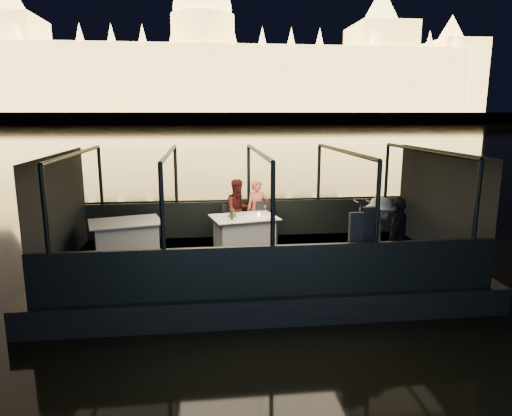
{
  "coord_description": "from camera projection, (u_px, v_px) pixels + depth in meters",
  "views": [
    {
      "loc": [
        -1.13,
        -9.28,
        3.57
      ],
      "look_at": [
        0.0,
        0.4,
        1.55
      ],
      "focal_mm": 32.0,
      "sensor_mm": 36.0,
      "label": 1
    }
  ],
  "objects": [
    {
      "name": "cabin_glass_port",
      "position": [
        249.0,
        174.0,
        11.4
      ],
      "size": [
        8.0,
        0.02,
        1.4
      ],
      "primitive_type": null,
      "color": "#99B2B2",
      "rests_on": "gunwale_port"
    },
    {
      "name": "canopy_ribs",
      "position": [
        258.0,
        207.0,
        9.55
      ],
      "size": [
        8.0,
        4.0,
        2.3
      ],
      "primitive_type": null,
      "color": "black",
      "rests_on": "boat_deck"
    },
    {
      "name": "end_wall_aft",
      "position": [
        439.0,
        203.0,
        10.0
      ],
      "size": [
        0.02,
        4.0,
        2.3
      ],
      "primitive_type": null,
      "color": "black",
      "rests_on": "boat_deck"
    },
    {
      "name": "plate_far",
      "position": [
        242.0,
        215.0,
        10.55
      ],
      "size": [
        0.26,
        0.26,
        0.01
      ],
      "primitive_type": "cylinder",
      "rotation": [
        0.0,
        0.0,
        -0.25
      ],
      "color": "white",
      "rests_on": "dining_table_central"
    },
    {
      "name": "dining_table_aft",
      "position": [
        126.0,
        239.0,
        9.93
      ],
      "size": [
        1.72,
        1.43,
        0.79
      ],
      "primitive_type": "cube",
      "rotation": [
        0.0,
        0.0,
        0.26
      ],
      "color": "silver",
      "rests_on": "boat_deck"
    },
    {
      "name": "gunwale_starboard",
      "position": [
        272.0,
        271.0,
        7.74
      ],
      "size": [
        8.0,
        0.08,
        0.9
      ],
      "primitive_type": "cube",
      "color": "black",
      "rests_on": "boat_deck"
    },
    {
      "name": "parliament_building",
      "position": [
        203.0,
        46.0,
        174.19
      ],
      "size": [
        220.0,
        32.0,
        60.0
      ],
      "primitive_type": null,
      "color": "#F2D18C",
      "rests_on": "embankment"
    },
    {
      "name": "amber_candle",
      "position": [
        259.0,
        215.0,
        10.42
      ],
      "size": [
        0.07,
        0.07,
        0.08
      ],
      "primitive_type": "cylinder",
      "rotation": [
        0.0,
        0.0,
        -0.37
      ],
      "color": "yellow",
      "rests_on": "dining_table_central"
    },
    {
      "name": "person_woman_coral",
      "position": [
        257.0,
        210.0,
        11.21
      ],
      "size": [
        0.55,
        0.39,
        1.48
      ],
      "primitive_type": "imported",
      "rotation": [
        0.0,
        0.0,
        -0.06
      ],
      "color": "#E26D52",
      "rests_on": "boat_deck"
    },
    {
      "name": "wine_glass_white",
      "position": [
        232.0,
        215.0,
        10.14
      ],
      "size": [
        0.08,
        0.08,
        0.19
      ],
      "primitive_type": null,
      "rotation": [
        0.0,
        0.0,
        -0.18
      ],
      "color": "silver",
      "rests_on": "dining_table_central"
    },
    {
      "name": "bread_basket",
      "position": [
        232.0,
        215.0,
        10.35
      ],
      "size": [
        0.24,
        0.24,
        0.08
      ],
      "primitive_type": "cylinder",
      "rotation": [
        0.0,
        0.0,
        0.29
      ],
      "color": "brown",
      "rests_on": "dining_table_central"
    },
    {
      "name": "river_water",
      "position": [
        208.0,
        133.0,
        87.69
      ],
      "size": [
        500.0,
        500.0,
        0.0
      ],
      "primitive_type": "plane",
      "color": "black",
      "rests_on": "ground"
    },
    {
      "name": "person_man_maroon",
      "position": [
        239.0,
        211.0,
        11.09
      ],
      "size": [
        0.88,
        0.77,
        1.52
      ],
      "primitive_type": "imported",
      "rotation": [
        0.0,
        0.0,
        0.33
      ],
      "color": "#3D1211",
      "rests_on": "boat_deck"
    },
    {
      "name": "chair_port_left",
      "position": [
        231.0,
        224.0,
        11.0
      ],
      "size": [
        0.45,
        0.45,
        0.9
      ],
      "primitive_type": "cube",
      "rotation": [
        0.0,
        0.0,
        0.07
      ],
      "color": "black",
      "rests_on": "boat_deck"
    },
    {
      "name": "chair_port_right",
      "position": [
        266.0,
        225.0,
        10.96
      ],
      "size": [
        0.53,
        0.53,
        0.99
      ],
      "primitive_type": "cube",
      "rotation": [
        0.0,
        0.0,
        0.17
      ],
      "color": "black",
      "rests_on": "boat_deck"
    },
    {
      "name": "boat_hull",
      "position": [
        258.0,
        282.0,
        9.88
      ],
      "size": [
        8.6,
        4.4,
        1.0
      ],
      "primitive_type": "cube",
      "color": "black",
      "rests_on": "river_water"
    },
    {
      "name": "gunwale_port",
      "position": [
        249.0,
        218.0,
        11.63
      ],
      "size": [
        8.0,
        0.08,
        0.9
      ],
      "primitive_type": "cube",
      "color": "black",
      "rests_on": "boat_deck"
    },
    {
      "name": "dining_table_central",
      "position": [
        244.0,
        233.0,
        10.47
      ],
      "size": [
        1.64,
        1.34,
        0.77
      ],
      "primitive_type": "cube",
      "rotation": [
        0.0,
        0.0,
        0.22
      ],
      "color": "white",
      "rests_on": "boat_deck"
    },
    {
      "name": "wine_glass_red",
      "position": [
        265.0,
        210.0,
        10.63
      ],
      "size": [
        0.07,
        0.07,
        0.19
      ],
      "primitive_type": null,
      "rotation": [
        0.0,
        0.0,
        -0.12
      ],
      "color": "white",
      "rests_on": "dining_table_central"
    },
    {
      "name": "end_wall_fore",
      "position": [
        59.0,
        212.0,
        9.09
      ],
      "size": [
        0.02,
        4.0,
        2.3
      ],
      "primitive_type": null,
      "color": "black",
      "rests_on": "boat_deck"
    },
    {
      "name": "boat_deck",
      "position": [
        258.0,
        260.0,
        9.78
      ],
      "size": [
        8.0,
        4.0,
        0.04
      ],
      "primitive_type": "cube",
      "color": "black",
      "rests_on": "boat_hull"
    },
    {
      "name": "embankment",
      "position": [
        204.0,
        119.0,
        213.92
      ],
      "size": [
        400.0,
        140.0,
        6.0
      ],
      "primitive_type": "cube",
      "color": "#423D33",
      "rests_on": "ground"
    },
    {
      "name": "cabin_glass_starboard",
      "position": [
        273.0,
        205.0,
        7.51
      ],
      "size": [
        8.0,
        0.02,
        1.4
      ],
      "primitive_type": null,
      "color": "#99B2B2",
      "rests_on": "gunwale_starboard"
    },
    {
      "name": "wine_glass_empty",
      "position": [
        258.0,
        214.0,
        10.25
      ],
      "size": [
        0.07,
        0.07,
        0.18
      ],
      "primitive_type": null,
      "rotation": [
        0.0,
        0.0,
        -0.14
      ],
      "color": "white",
      "rests_on": "dining_table_central"
    },
    {
      "name": "cabin_roof_glass",
      "position": [
        258.0,
        152.0,
        9.31
      ],
      "size": [
        8.0,
        4.0,
        0.02
      ],
      "primitive_type": null,
      "color": "#99B2B2",
      "rests_on": "boat_deck"
    },
    {
      "name": "plate_near",
      "position": [
        272.0,
        219.0,
        10.17
      ],
      "size": [
        0.24,
        0.24,
        0.01
      ],
      "primitive_type": "cylinder",
      "rotation": [
        0.0,
        0.0,
        -0.04
      ],
      "color": "silver",
      "rests_on": "dining_table_central"
    },
    {
      "name": "passenger_dark",
      "position": [
        398.0,
        232.0,
        8.75
      ],
      "size": [
        0.84,
        0.94,
        1.52
      ],
      "primitive_type": "imported",
      "rotation": [
        0.0,
        0.0,
        4.06
      ],
      "color": "black",
      "rests_on": "boat_deck"
    },
    {
      "name": "wine_bottle",
      "position": [
        232.0,
        213.0,
        10.07
      ],
      "size": [
        0.07,
        0.07,
        0.29
      ],
      "primitive_type": "cylinder",
      "rotation": [
        0.0,
        0.0,
        0.23
      ],
      "color": "#163C17",
      "rests_on": "dining_table_central"
    },
    {
      "name": "passenger_stripe",
      "position": [
        379.0,
        234.0,
        8.59
      ],
      "size": [
        0.8,
        1.12,
        1.56
      ],
      "primitive_type": "imported",
      "rotation": [
        0.0,
        0.0,
        1.32
      ],
      "color": "white",
      "rests_on": "boat_deck"
    },
    {
      "name": "coat_stand",
      "position": [
        360.0,
        239.0,
        8.08
      ],
      "size": [
        0.5,
        0.42,
        1.62
      ],
      "primitive_type": null,
      "rotation": [
        0.0,
        0.0,
        0.14
      ],
      "color": "black",
      "rests_on": "boat_deck"
    }
  ]
}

